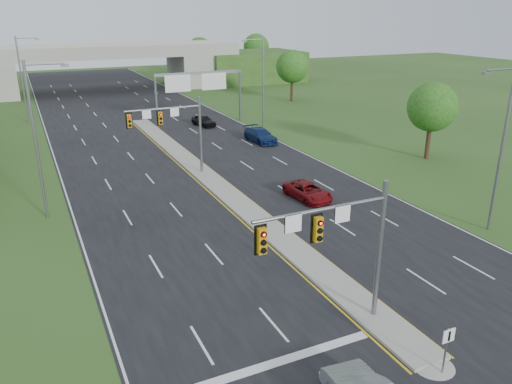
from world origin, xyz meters
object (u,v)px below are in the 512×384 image
object	(u,v)px
sign_gantry	(198,83)
car_far_c	(204,120)
car_far_b	(260,135)
overpass	(101,71)
signal_mast_far	(175,125)
keep_right_sign	(447,344)
signal_mast_near	(341,238)
car_far_a	(308,191)

from	to	relation	value
sign_gantry	car_far_c	xyz separation A→B (m)	(0.11, -1.33, -4.52)
car_far_b	car_far_c	bearing A→B (deg)	103.38
overpass	car_far_b	distance (m)	48.00
overpass	signal_mast_far	bearing A→B (deg)	-92.35
keep_right_sign	car_far_b	world-z (taller)	keep_right_sign
overpass	signal_mast_near	bearing A→B (deg)	-91.62
signal_mast_near	car_far_c	size ratio (longest dim) A/B	1.71
keep_right_sign	sign_gantry	xyz separation A→B (m)	(6.68, 49.45, 3.72)
keep_right_sign	overpass	world-z (taller)	overpass
overpass	car_far_a	distance (m)	65.10
keep_right_sign	car_far_a	bearing A→B (deg)	74.86
signal_mast_near	car_far_b	distance (m)	35.52
signal_mast_near	keep_right_sign	xyz separation A→B (m)	(2.26, -4.45, -3.21)
car_far_c	car_far_b	bearing A→B (deg)	-85.52
signal_mast_far	sign_gantry	distance (m)	21.91
car_far_a	car_far_b	xyz separation A→B (m)	(4.48, 17.92, 0.11)
signal_mast_far	car_far_b	world-z (taller)	signal_mast_far
overpass	car_far_a	xyz separation A→B (m)	(5.33, -64.82, -2.89)
overpass	car_far_c	world-z (taller)	overpass
overpass	car_far_c	distance (m)	37.15
signal_mast_far	car_far_b	bearing A→B (deg)	34.09
car_far_a	signal_mast_near	bearing A→B (deg)	-121.28
car_far_a	overpass	bearing A→B (deg)	89.89
sign_gantry	overpass	xyz separation A→B (m)	(-6.68, 35.08, -1.69)
overpass	keep_right_sign	bearing A→B (deg)	-90.00
signal_mast_near	keep_right_sign	distance (m)	5.94
sign_gantry	car_far_c	world-z (taller)	sign_gantry
signal_mast_far	car_far_c	world-z (taller)	signal_mast_far
signal_mast_far	keep_right_sign	bearing A→B (deg)	-85.61
signal_mast_far	car_far_b	distance (m)	15.10
car_far_b	signal_mast_near	bearing A→B (deg)	-112.66
keep_right_sign	overpass	xyz separation A→B (m)	(0.00, 84.53, 2.04)
keep_right_sign	car_far_a	xyz separation A→B (m)	(5.33, 19.71, -0.85)
signal_mast_near	overpass	bearing A→B (deg)	88.38
sign_gantry	car_far_a	distance (m)	30.12
signal_mast_near	car_far_c	world-z (taller)	signal_mast_near
car_far_c	signal_mast_near	bearing A→B (deg)	-113.28
signal_mast_far	overpass	distance (m)	55.13
keep_right_sign	car_far_b	size ratio (longest dim) A/B	0.42
signal_mast_near	overpass	size ratio (longest dim) A/B	0.09
keep_right_sign	signal_mast_near	bearing A→B (deg)	116.94
sign_gantry	overpass	bearing A→B (deg)	100.79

